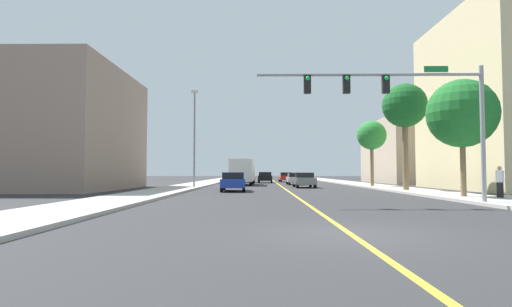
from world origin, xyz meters
name	(u,v)px	position (x,y,z in m)	size (l,w,h in m)	color
ground	(277,184)	(0.00, 42.00, 0.00)	(192.00, 192.00, 0.00)	#2D2D30
sidewalk_left	(205,183)	(-9.35, 42.00, 0.07)	(3.58, 168.00, 0.15)	#B2ADA3
sidewalk_right	(350,183)	(9.35, 42.00, 0.07)	(3.58, 168.00, 0.15)	#B2ADA3
lane_marking_center	(277,183)	(0.00, 42.00, 0.00)	(0.16, 144.00, 0.01)	yellow
building_left_near	(33,130)	(-21.57, 24.11, 5.07)	(15.39, 14.67, 10.14)	gray
building_right_near	(512,101)	(19.19, 24.29, 7.47)	(10.63, 15.13, 14.94)	beige
building_right_far	(427,152)	(21.02, 46.09, 4.28)	(14.28, 16.83, 8.56)	tan
traffic_signal_mast	(404,99)	(4.43, 8.50, 4.84)	(10.38, 0.36, 6.21)	gray
street_lamp	(194,134)	(-8.06, 25.97, 4.91)	(0.56, 0.28, 8.66)	gray
palm_near	(462,114)	(9.06, 12.53, 4.72)	(3.80, 3.80, 6.49)	brown
palm_mid	(405,107)	(8.84, 20.73, 6.46)	(3.34, 3.34, 8.08)	brown
palm_far	(372,136)	(8.58, 28.92, 4.96)	(2.79, 2.79, 6.28)	brown
car_black	(265,177)	(-1.50, 45.18, 0.76)	(2.01, 4.46, 1.47)	black
car_white	(248,177)	(-3.93, 46.47, 0.75)	(2.01, 4.11, 1.42)	white
car_gray	(304,180)	(2.00, 28.47, 0.74)	(1.90, 4.04, 1.43)	slate
car_silver	(295,178)	(1.90, 36.98, 0.73)	(1.94, 3.86, 1.39)	#BCBCC1
car_blue	(233,181)	(-4.24, 21.20, 0.76)	(1.98, 4.58, 1.46)	#1E389E
car_red	(286,177)	(1.60, 50.04, 0.74)	(1.98, 4.42, 1.42)	red
delivery_truck	(243,171)	(-4.18, 35.81, 1.55)	(2.61, 8.38, 2.87)	silver
pedestrian	(500,182)	(10.44, 11.49, 0.97)	(0.38, 0.38, 1.64)	black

